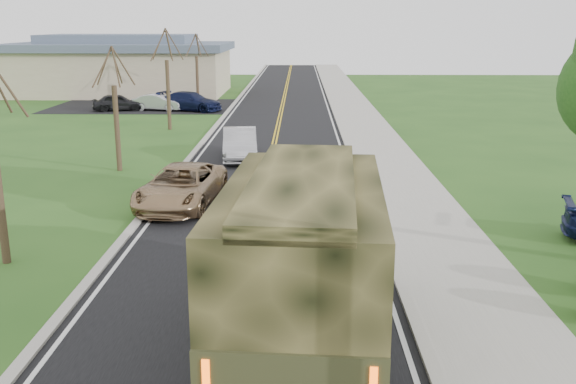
{
  "coord_description": "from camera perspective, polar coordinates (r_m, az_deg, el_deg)",
  "views": [
    {
      "loc": [
        1.47,
        -7.27,
        6.72
      ],
      "look_at": [
        1.13,
        11.34,
        1.8
      ],
      "focal_mm": 40.0,
      "sensor_mm": 36.0,
      "label": 1
    }
  ],
  "objects": [
    {
      "name": "lot_car_dark",
      "position": [
        52.64,
        -14.86,
        7.71
      ],
      "size": [
        4.19,
        2.52,
        1.33
      ],
      "primitive_type": "imported",
      "rotation": [
        0.0,
        0.0,
        1.83
      ],
      "color": "black",
      "rests_on": "ground"
    },
    {
      "name": "commercial_building",
      "position": [
        65.73,
        -14.6,
        10.81
      ],
      "size": [
        25.5,
        21.5,
        5.65
      ],
      "color": "tan",
      "rests_on": "ground"
    },
    {
      "name": "bare_tree_d",
      "position": [
        54.1,
        -8.08,
        10.24
      ],
      "size": [
        1.88,
        2.2,
        5.91
      ],
      "color": "#38281C",
      "rests_on": "ground"
    },
    {
      "name": "sidewalk_right",
      "position": [
        47.94,
        6.4,
        6.71
      ],
      "size": [
        3.2,
        120.0,
        0.1
      ],
      "primitive_type": "cube",
      "color": "#9E998E",
      "rests_on": "ground"
    },
    {
      "name": "road",
      "position": [
        47.77,
        -0.71,
        6.72
      ],
      "size": [
        8.0,
        120.0,
        0.01
      ],
      "primitive_type": "cube",
      "color": "black",
      "rests_on": "ground"
    },
    {
      "name": "curb_left",
      "position": [
        48.07,
        -5.7,
        6.75
      ],
      "size": [
        0.3,
        120.0,
        0.1
      ],
      "primitive_type": "cube",
      "color": "#9E998E",
      "rests_on": "ground"
    },
    {
      "name": "sedan_silver",
      "position": [
        32.61,
        -4.3,
        4.26
      ],
      "size": [
        2.1,
        4.87,
        1.56
      ],
      "primitive_type": "imported",
      "rotation": [
        0.0,
        0.0,
        0.1
      ],
      "color": "#ADACB1",
      "rests_on": "ground"
    },
    {
      "name": "lot_car_navy",
      "position": [
        51.48,
        -8.66,
        7.97
      ],
      "size": [
        5.53,
        3.68,
        1.49
      ],
      "primitive_type": "imported",
      "rotation": [
        0.0,
        0.0,
        1.23
      ],
      "color": "black",
      "rests_on": "ground"
    },
    {
      "name": "bare_tree_b",
      "position": [
        30.77,
        -15.03,
        6.37
      ],
      "size": [
        1.83,
        2.14,
        5.73
      ],
      "color": "#38281C",
      "rests_on": "ground"
    },
    {
      "name": "suv_champagne",
      "position": [
        24.51,
        -9.48,
        0.52
      ],
      "size": [
        3.15,
        5.72,
        1.52
      ],
      "primitive_type": "imported",
      "rotation": [
        0.0,
        0.0,
        -0.12
      ],
      "color": "#9C7C58",
      "rests_on": "ground"
    },
    {
      "name": "lot_car_silver",
      "position": [
        52.11,
        -11.46,
        7.83
      ],
      "size": [
        4.17,
        2.09,
        1.31
      ],
      "primitive_type": "imported",
      "rotation": [
        0.0,
        0.0,
        1.39
      ],
      "color": "#B5B5BA",
      "rests_on": "ground"
    },
    {
      "name": "bare_tree_c",
      "position": [
        42.32,
        -10.63,
        9.2
      ],
      "size": [
        2.04,
        2.39,
        6.42
      ],
      "color": "#38281C",
      "rests_on": "ground"
    },
    {
      "name": "military_truck",
      "position": [
        12.79,
        1.51,
        -5.33
      ],
      "size": [
        3.34,
        8.28,
        4.04
      ],
      "rotation": [
        0.0,
        0.0,
        -0.07
      ],
      "color": "black",
      "rests_on": "ground"
    },
    {
      "name": "curb_right",
      "position": [
        47.81,
        4.3,
        6.75
      ],
      "size": [
        0.3,
        120.0,
        0.12
      ],
      "primitive_type": "cube",
      "color": "#9E998E",
      "rests_on": "ground"
    }
  ]
}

